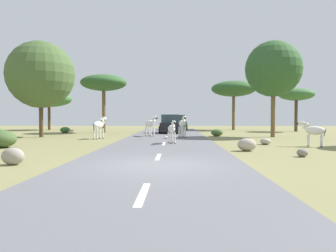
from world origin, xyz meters
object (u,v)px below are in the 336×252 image
object	(u,v)px
rock_2	(265,141)
zebra_2	(313,131)
tree_1	(104,83)
car_1	(170,124)
tree_4	(41,75)
tree_6	(273,69)
zebra_0	(182,124)
tree_5	(296,95)
rock_1	(71,132)
zebra_1	(172,129)
bush_2	(1,139)
car_0	(177,123)
tree_3	(234,89)
rock_3	(13,156)
zebra_3	(99,125)
bush_0	(65,130)
zebra_4	(151,124)
tree_0	(49,99)
rock_0	(302,153)
rock_4	(247,145)
bush_3	(217,133)

from	to	relation	value
rock_2	zebra_2	bearing A→B (deg)	-27.96
zebra_2	tree_1	size ratio (longest dim) A/B	0.25
car_1	tree_4	world-z (taller)	tree_4
car_1	tree_6	world-z (taller)	tree_6
zebra_0	tree_6	bearing A→B (deg)	-179.06
tree_5	rock_1	bearing A→B (deg)	-167.02
zebra_1	bush_2	distance (m)	9.05
car_0	rock_2	distance (m)	20.27
zebra_2	tree_6	size ratio (longest dim) A/B	0.19
tree_3	rock_1	size ratio (longest dim) A/B	10.66
zebra_0	rock_3	xyz separation A→B (m)	(-5.94, -13.43, -0.76)
zebra_3	tree_1	xyz separation A→B (m)	(-1.64, 8.97, 3.92)
tree_1	tree_4	world-z (taller)	tree_4
bush_0	rock_2	distance (m)	20.42
zebra_3	zebra_4	xyz separation A→B (m)	(3.51, 2.47, 0.06)
tree_0	zebra_3	bearing A→B (deg)	-57.81
tree_3	rock_0	xyz separation A→B (m)	(-1.85, -25.69, -4.70)
tree_4	rock_1	size ratio (longest dim) A/B	13.62
tree_1	rock_2	distance (m)	18.77
car_0	tree_4	distance (m)	17.53
zebra_2	rock_3	distance (m)	14.51
tree_0	rock_0	xyz separation A→B (m)	(20.07, -25.23, -3.49)
rock_3	car_1	bearing A→B (deg)	76.25
car_0	rock_4	bearing A→B (deg)	-86.89
zebra_3	tree_1	bearing A→B (deg)	121.12
bush_0	bush_3	xyz separation A→B (m)	(14.16, -4.94, -0.00)
zebra_2	tree_0	xyz separation A→B (m)	(-22.37, 20.77, 2.82)
tree_1	rock_4	bearing A→B (deg)	-58.32
zebra_2	bush_3	bearing A→B (deg)	56.89
tree_6	tree_4	bearing A→B (deg)	-178.30
rock_0	rock_2	bearing A→B (deg)	89.09
zebra_1	rock_3	world-z (taller)	zebra_1
tree_4	bush_2	xyz separation A→B (m)	(1.49, -8.58, -4.38)
bush_3	tree_1	bearing A→B (deg)	152.05
rock_2	tree_4	bearing A→B (deg)	157.85
zebra_4	rock_4	bearing A→B (deg)	81.90
tree_1	tree_3	bearing A→B (deg)	25.38
car_0	rock_3	xyz separation A→B (m)	(-5.66, -27.68, -0.56)
tree_3	rock_1	bearing A→B (deg)	-151.53
car_0	tree_6	size ratio (longest dim) A/B	0.60
tree_5	rock_0	xyz separation A→B (m)	(-7.83, -21.92, -3.74)
bush_0	tree_3	bearing A→B (deg)	22.38
tree_6	rock_2	bearing A→B (deg)	-109.79
rock_3	bush_0	bearing A→B (deg)	104.43
zebra_3	tree_4	xyz separation A→B (m)	(-4.98, 1.91, 3.86)
zebra_0	rock_1	world-z (taller)	zebra_0
zebra_4	rock_0	xyz separation A→B (m)	(7.02, -12.54, -0.87)
zebra_2	rock_0	xyz separation A→B (m)	(-2.30, -4.46, -0.68)
car_1	bush_2	bearing A→B (deg)	60.20
tree_6	bush_0	bearing A→B (deg)	162.22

